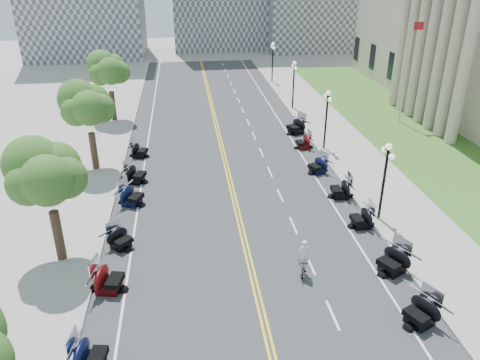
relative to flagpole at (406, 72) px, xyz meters
name	(u,v)px	position (x,y,z in m)	size (l,w,h in m)	color
ground	(251,268)	(-18.00, -22.00, -5.00)	(160.00, 160.00, 0.00)	gray
road	(231,185)	(-18.00, -12.00, -5.00)	(16.00, 90.00, 0.01)	#333335
centerline_yellow_a	(229,185)	(-18.12, -12.00, -4.99)	(0.12, 90.00, 0.00)	yellow
centerline_yellow_b	(233,185)	(-17.88, -12.00, -4.99)	(0.12, 90.00, 0.00)	yellow
edge_line_north	(318,181)	(-11.60, -12.00, -4.99)	(0.12, 90.00, 0.00)	white
edge_line_south	(141,190)	(-24.40, -12.00, -4.99)	(0.12, 90.00, 0.00)	white
lane_dash_5	(333,315)	(-14.80, -26.00, -4.99)	(0.12, 2.00, 0.00)	white
lane_dash_6	(310,264)	(-14.80, -22.00, -4.99)	(0.12, 2.00, 0.00)	white
lane_dash_7	(293,225)	(-14.80, -18.00, -4.99)	(0.12, 2.00, 0.00)	white
lane_dash_8	(280,195)	(-14.80, -14.00, -4.99)	(0.12, 2.00, 0.00)	white
lane_dash_9	(270,172)	(-14.80, -10.00, -4.99)	(0.12, 2.00, 0.00)	white
lane_dash_10	(261,152)	(-14.80, -6.00, -4.99)	(0.12, 2.00, 0.00)	white
lane_dash_11	(254,136)	(-14.80, -2.00, -4.99)	(0.12, 2.00, 0.00)	white
lane_dash_12	(248,122)	(-14.80, 2.00, -4.99)	(0.12, 2.00, 0.00)	white
lane_dash_13	(243,110)	(-14.80, 6.00, -4.99)	(0.12, 2.00, 0.00)	white
lane_dash_14	(238,100)	(-14.80, 10.00, -4.99)	(0.12, 2.00, 0.00)	white
lane_dash_15	(235,91)	(-14.80, 14.00, -4.99)	(0.12, 2.00, 0.00)	white
lane_dash_16	(231,83)	(-14.80, 18.00, -4.99)	(0.12, 2.00, 0.00)	white
lane_dash_17	(228,76)	(-14.80, 22.00, -4.99)	(0.12, 2.00, 0.00)	white
lane_dash_18	(225,70)	(-14.80, 26.00, -4.99)	(0.12, 2.00, 0.00)	white
lane_dash_19	(223,65)	(-14.80, 30.00, -4.99)	(0.12, 2.00, 0.00)	white
sidewalk_north	(371,177)	(-7.50, -12.00, -4.92)	(5.00, 90.00, 0.15)	#9E9991
sidewalk_south	(80,193)	(-28.50, -12.00, -4.92)	(5.00, 90.00, 0.15)	#9E9991
lawn	(412,136)	(-0.50, -4.00, -4.95)	(9.00, 60.00, 0.10)	#356023
street_lamp_2	(384,182)	(-9.40, -18.00, -2.40)	(0.50, 1.20, 4.90)	black
street_lamp_3	(326,120)	(-9.40, -6.00, -2.40)	(0.50, 1.20, 4.90)	black
street_lamp_4	(293,85)	(-9.40, 6.00, -2.40)	(0.50, 1.20, 4.90)	black
street_lamp_5	(272,62)	(-9.40, 18.00, -2.40)	(0.50, 1.20, 4.90)	black
flagpole	(406,72)	(0.00, 0.00, 0.00)	(1.10, 0.20, 10.00)	silver
tree_2	(47,181)	(-28.00, -20.00, -0.25)	(4.80, 4.80, 9.20)	#235619
tree_3	(88,110)	(-28.00, -8.00, -0.25)	(4.80, 4.80, 9.20)	#235619
tree_4	(109,74)	(-28.00, 4.00, -0.25)	(4.80, 4.80, 9.20)	#235619
motorcycle_n_4	(421,311)	(-11.14, -26.97, -4.30)	(2.00, 2.00, 1.40)	black
motorcycle_n_5	(393,260)	(-10.77, -23.17, -4.27)	(2.10, 2.10, 1.47)	black
motorcycle_n_6	(362,217)	(-10.76, -18.63, -4.33)	(1.90, 1.90, 1.33)	black
motorcycle_n_7	(341,188)	(-10.78, -14.73, -4.31)	(1.98, 1.98, 1.39)	black
motorcycle_n_8	(318,165)	(-11.23, -10.60, -4.34)	(1.89, 1.89, 1.33)	black
motorcycle_n_9	(304,141)	(-11.08, -5.54, -4.36)	(1.84, 1.84, 1.29)	#590A0C
motorcycle_n_10	(296,125)	(-10.84, -1.78, -4.22)	(2.22, 2.22, 1.55)	black
motorcycle_s_4	(89,355)	(-25.28, -27.76, -4.30)	(2.00, 2.00, 1.40)	black
motorcycle_s_5	(108,278)	(-25.17, -22.90, -4.27)	(2.10, 2.10, 1.47)	#590A0C
motorcycle_s_6	(120,238)	(-24.98, -19.15, -4.37)	(1.81, 1.81, 1.27)	black
motorcycle_s_7	(131,195)	(-24.80, -14.05, -4.28)	(2.06, 2.06, 1.45)	black
motorcycle_s_8	(135,173)	(-24.81, -10.62, -4.28)	(2.07, 2.07, 1.45)	black
motorcycle_s_9	(139,149)	(-24.88, -5.78, -4.35)	(1.87, 1.87, 1.31)	black
bicycle	(303,266)	(-15.44, -22.81, -4.52)	(0.45, 1.61, 0.97)	#A51414
cyclist_rider	(304,244)	(-15.44, -22.81, -3.18)	(0.62, 0.41, 1.70)	silver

